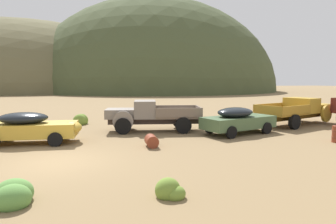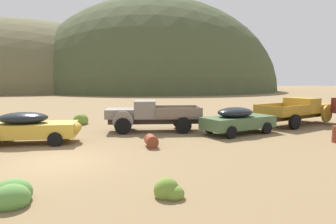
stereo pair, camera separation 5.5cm
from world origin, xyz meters
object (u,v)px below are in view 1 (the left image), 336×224
(car_faded_yellow, at_px, (32,127))
(truck_primer_gray, at_px, (146,115))
(car_weathered_green, at_px, (240,120))
(truck_mustard, at_px, (300,110))
(oil_drum_tipped, at_px, (152,141))

(car_faded_yellow, height_order, truck_primer_gray, truck_primer_gray)
(truck_primer_gray, relative_size, car_weathered_green, 1.21)
(car_faded_yellow, bearing_deg, truck_primer_gray, 24.94)
(car_weathered_green, distance_m, truck_mustard, 6.40)
(car_faded_yellow, xyz_separation_m, oil_drum_tipped, (5.51, -2.35, -0.53))
(truck_mustard, bearing_deg, oil_drum_tipped, -178.48)
(truck_primer_gray, distance_m, truck_mustard, 11.17)
(car_weathered_green, bearing_deg, truck_mustard, 5.17)
(car_weathered_green, xyz_separation_m, truck_mustard, (6.01, 2.19, 0.20))
(car_weathered_green, height_order, truck_mustard, truck_mustard)
(car_faded_yellow, relative_size, truck_mustard, 0.72)
(truck_primer_gray, xyz_separation_m, car_weathered_green, (5.16, -2.34, -0.17))
(car_weathered_green, bearing_deg, car_faded_yellow, 163.56)
(car_faded_yellow, xyz_separation_m, truck_mustard, (17.32, 1.88, 0.20))
(car_faded_yellow, height_order, car_weathered_green, same)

